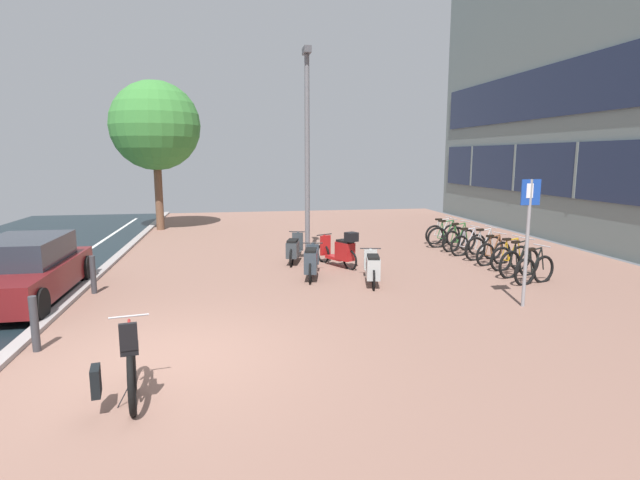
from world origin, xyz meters
name	(u,v)px	position (x,y,z in m)	size (l,w,h in m)	color
ground	(265,354)	(1.43, 0.00, -0.02)	(21.00, 40.00, 0.13)	black
bicycle_foreground	(129,370)	(-0.31, -1.26, 0.41)	(0.61, 1.43, 1.14)	black
bicycle_rack_00	(534,270)	(7.99, 3.14, 0.33)	(1.27, 0.51, 0.95)	black
bicycle_rack_01	(519,263)	(8.04, 3.84, 0.35)	(1.35, 0.53, 1.01)	black
bicycle_rack_02	(511,258)	(8.21, 4.54, 0.33)	(1.27, 0.48, 0.94)	black
bicycle_rack_03	(494,253)	(8.11, 5.24, 0.33)	(1.24, 0.50, 0.92)	black
bicycle_rack_04	(484,248)	(8.19, 5.94, 0.35)	(1.35, 0.48, 1.00)	black
bicycle_rack_05	(468,245)	(8.05, 6.64, 0.33)	(1.29, 0.48, 0.93)	black
bicycle_rack_06	(459,240)	(8.08, 7.34, 0.35)	(1.35, 0.53, 0.99)	black
bicycle_rack_07	(447,237)	(7.98, 8.04, 0.35)	(1.40, 0.48, 0.99)	black
bicycle_rack_08	(443,234)	(8.14, 8.74, 0.33)	(1.33, 0.48, 0.95)	black
scooter_near	(341,250)	(3.87, 5.70, 0.47)	(0.96, 1.56, 1.03)	black
scooter_mid	(294,249)	(2.68, 6.47, 0.39)	(0.76, 1.82, 0.81)	black
scooter_far	(372,268)	(4.19, 3.71, 0.40)	(0.67, 1.75, 0.77)	black
scooter_extra	(311,262)	(2.87, 4.52, 0.42)	(0.66, 1.74, 0.82)	black
parked_car_near	(23,271)	(-3.35, 3.78, 0.62)	(1.85, 4.07, 1.30)	maroon
parking_sign	(528,229)	(6.71, 1.51, 1.57)	(0.40, 0.07, 2.55)	gray
lamp_post	(307,145)	(3.14, 6.90, 3.29)	(0.20, 0.52, 5.94)	slate
street_tree	(155,126)	(-1.93, 13.89, 4.17)	(3.53, 3.53, 5.95)	brown
bollard_near	(35,324)	(-2.05, 0.67, 0.44)	(0.12, 0.12, 0.88)	#38383D
bollard_far	(93,275)	(-2.05, 4.04, 0.42)	(0.12, 0.12, 0.84)	#38383D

